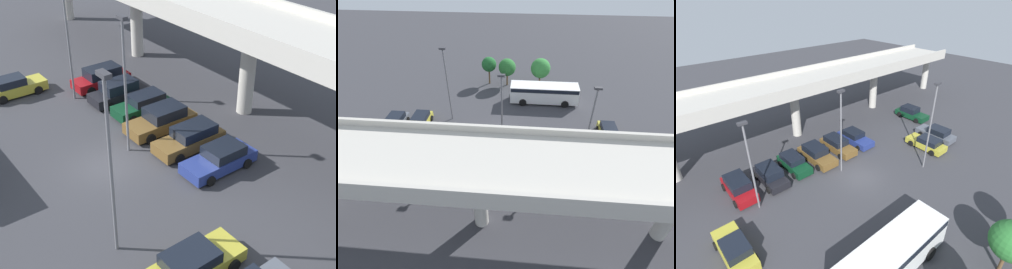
{
  "view_description": "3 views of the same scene",
  "coord_description": "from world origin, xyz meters",
  "views": [
    {
      "loc": [
        20.65,
        -10.93,
        16.25
      ],
      "look_at": [
        2.66,
        2.66,
        2.59
      ],
      "focal_mm": 50.0,
      "sensor_mm": 36.0,
      "label": 1
    },
    {
      "loc": [
        -3.08,
        24.1,
        18.8
      ],
      "look_at": [
        -1.21,
        2.84,
        2.41
      ],
      "focal_mm": 28.0,
      "sensor_mm": 36.0,
      "label": 2
    },
    {
      "loc": [
        -14.8,
        -14.51,
        16.31
      ],
      "look_at": [
        1.41,
        4.13,
        2.63
      ],
      "focal_mm": 28.0,
      "sensor_mm": 36.0,
      "label": 3
    }
  ],
  "objects": [
    {
      "name": "parked_car_4",
      "position": [
        -1.51,
        5.29,
        0.79
      ],
      "size": [
        2.23,
        4.88,
        1.68
      ],
      "rotation": [
        0.0,
        0.0,
        -1.57
      ],
      "color": "brown",
      "rests_on": "ground_plane"
    },
    {
      "name": "highway_overpass",
      "position": [
        -0.0,
        11.62,
        6.22
      ],
      "size": [
        56.65,
        6.48,
        7.53
      ],
      "color": "#BCB7AD",
      "rests_on": "ground_plane"
    },
    {
      "name": "parked_car_2",
      "position": [
        -6.99,
        5.25,
        0.78
      ],
      "size": [
        2.11,
        4.34,
        1.63
      ],
      "rotation": [
        0.0,
        0.0,
        -1.57
      ],
      "color": "black",
      "rests_on": "ground_plane"
    },
    {
      "name": "parked_car_5",
      "position": [
        1.46,
        5.34,
        0.76
      ],
      "size": [
        2.06,
        4.7,
        1.58
      ],
      "rotation": [
        0.0,
        0.0,
        -1.57
      ],
      "color": "brown",
      "rests_on": "ground_plane"
    },
    {
      "name": "lamp_post_mid_lot",
      "position": [
        -9.37,
        2.76,
        4.75
      ],
      "size": [
        0.7,
        0.35,
        8.12
      ],
      "color": "slate",
      "rests_on": "ground_plane"
    },
    {
      "name": "lamp_post_by_overpass",
      "position": [
        6.18,
        -3.05,
        5.28
      ],
      "size": [
        0.7,
        0.35,
        9.14
      ],
      "color": "slate",
      "rests_on": "ground_plane"
    },
    {
      "name": "parked_car_8",
      "position": [
        12.54,
        -0.55,
        0.7
      ],
      "size": [
        2.15,
        4.65,
        1.5
      ],
      "rotation": [
        0.0,
        0.0,
        1.57
      ],
      "color": "#515660",
      "rests_on": "ground_plane"
    },
    {
      "name": "shuttle_bus",
      "position": [
        -5.49,
        -8.29,
        1.55
      ],
      "size": [
        9.18,
        2.81,
        2.57
      ],
      "rotation": [
        0.0,
        0.0,
        3.14
      ],
      "color": "white",
      "rests_on": "ground_plane"
    },
    {
      "name": "parked_car_9",
      "position": [
        15.19,
        5.17,
        0.75
      ],
      "size": [
        2.13,
        4.66,
        1.63
      ],
      "rotation": [
        0.0,
        0.0,
        -1.57
      ],
      "color": "#0C381E",
      "rests_on": "ground_plane"
    },
    {
      "name": "parked_car_6",
      "position": [
        4.21,
        5.35,
        0.69
      ],
      "size": [
        2.12,
        4.68,
        1.48
      ],
      "rotation": [
        0.0,
        0.0,
        -1.57
      ],
      "color": "navy",
      "rests_on": "ground_plane"
    },
    {
      "name": "lamp_post_near_aisle",
      "position": [
        -0.73,
        2.09,
        5.04
      ],
      "size": [
        0.7,
        0.35,
        8.68
      ],
      "color": "slate",
      "rests_on": "ground_plane"
    },
    {
      "name": "parked_car_0",
      "position": [
        -12.65,
        -0.62,
        0.71
      ],
      "size": [
        2.0,
        4.56,
        1.52
      ],
      "rotation": [
        0.0,
        0.0,
        1.57
      ],
      "color": "gold",
      "rests_on": "ground_plane"
    },
    {
      "name": "tree_front_left",
      "position": [
        -5.0,
        -13.58,
        2.7
      ],
      "size": [
        2.95,
        2.95,
        4.18
      ],
      "color": "brown",
      "rests_on": "ground_plane"
    },
    {
      "name": "parked_car_7",
      "position": [
        9.62,
        -1.12,
        0.69
      ],
      "size": [
        2.09,
        4.52,
        1.43
      ],
      "rotation": [
        0.0,
        0.0,
        1.57
      ],
      "color": "gold",
      "rests_on": "ground_plane"
    },
    {
      "name": "ground_plane",
      "position": [
        0.0,
        0.0,
        0.0
      ],
      "size": [
        119.02,
        119.02,
        0.0
      ],
      "primitive_type": "plane",
      "color": "#38383D"
    },
    {
      "name": "tree_front_right",
      "position": [
        2.8,
        -13.35,
        3.1
      ],
      "size": [
        2.22,
        2.22,
        4.24
      ],
      "color": "brown",
      "rests_on": "ground_plane"
    },
    {
      "name": "parked_car_1",
      "position": [
        -9.95,
        5.52,
        0.8
      ],
      "size": [
        2.08,
        4.6,
        1.66
      ],
      "rotation": [
        0.0,
        0.0,
        -1.57
      ],
      "color": "maroon",
      "rests_on": "ground_plane"
    },
    {
      "name": "parked_car_3",
      "position": [
        -4.19,
        5.6,
        0.72
      ],
      "size": [
        2.01,
        4.3,
        1.5
      ],
      "rotation": [
        0.0,
        0.0,
        -1.57
      ],
      "color": "#0C381E",
      "rests_on": "ground_plane"
    },
    {
      "name": "tree_front_centre",
      "position": [
        0.01,
        -13.07,
        2.87
      ],
      "size": [
        2.57,
        2.57,
        4.17
      ],
      "color": "brown",
      "rests_on": "ground_plane"
    }
  ]
}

